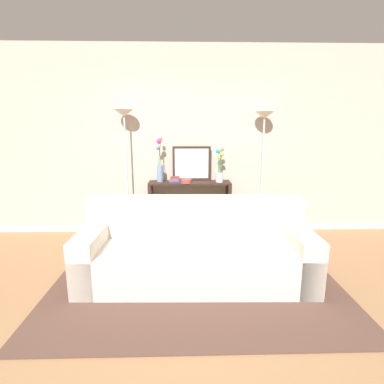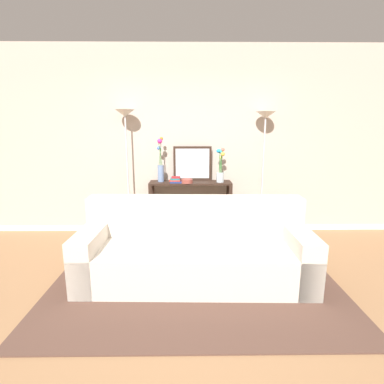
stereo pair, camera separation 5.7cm
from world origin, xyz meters
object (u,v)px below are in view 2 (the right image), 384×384
Objects in this scene: wall_mirror at (192,163)px; book_row_under_console at (171,231)px; vase_tall_flowers at (161,166)px; vase_short_flowers at (221,168)px; fruit_bowl at (187,181)px; couch at (195,252)px; book_stack at (176,180)px; floor_lamp_right at (264,140)px; console_table at (190,199)px; floor_lamp_left at (126,138)px.

wall_mirror is 1.50× the size of book_row_under_console.
vase_short_flowers is at bearing -2.39° from vase_tall_flowers.
vase_tall_flowers reaches higher than fruit_bowl.
fruit_bowl reaches higher than couch.
book_stack reaches higher than couch.
wall_mirror reaches higher than book_row_under_console.
vase_tall_flowers reaches higher than book_row_under_console.
floor_lamp_right reaches higher than vase_tall_flowers.
console_table is at bearing 0.00° from book_row_under_console.
book_row_under_console is (-1.40, -0.01, -1.43)m from floor_lamp_right.
floor_lamp_left reaches higher than fruit_bowl.
floor_lamp_left is 1.01× the size of floor_lamp_right.
book_stack is 0.48× the size of book_row_under_console.
book_row_under_console is (0.14, -0.02, -1.04)m from vase_tall_flowers.
vase_tall_flowers is at bearing 1.19° from floor_lamp_left.
console_table is 2.42× the size of vase_short_flowers.
vase_short_flowers is at bearing -19.58° from wall_mirror.
couch is 2.09m from floor_lamp_right.
console_table is at bearing 16.53° from book_stack.
vase_short_flowers is 1.31× the size of book_row_under_console.
console_table is 0.66× the size of floor_lamp_right.
book_stack is at bearing 171.05° from fruit_bowl.
wall_mirror is at bearing 160.42° from vase_short_flowers.
console_table is at bearing 59.36° from fruit_bowl.
vase_short_flowers is at bearing 72.96° from couch.
couch is at bearing -127.67° from floor_lamp_right.
console_table is at bearing -179.57° from floor_lamp_right.
vase_tall_flowers is at bearing -166.98° from wall_mirror.
floor_lamp_right reaches higher than vase_short_flowers.
couch is 2.01× the size of console_table.
couch is 3.73× the size of vase_tall_flowers.
console_table is 0.39m from book_stack.
floor_lamp_right is 1.13m from wall_mirror.
floor_lamp_right is 1.60m from vase_tall_flowers.
floor_lamp_left is 0.95m from book_stack.
wall_mirror is 0.39m from book_stack.
vase_tall_flowers is (-0.48, -0.11, -0.02)m from wall_mirror.
floor_lamp_right is at bearing 52.33° from couch.
floor_lamp_left reaches higher than book_stack.
book_stack is at bearing -20.26° from vase_tall_flowers.
floor_lamp_right is at bearing -6.53° from wall_mirror.
couch is at bearing -75.73° from book_row_under_console.
console_table is 0.69m from vase_tall_flowers.
fruit_bowl is (-0.05, -0.09, 0.31)m from console_table.
floor_lamp_right is 9.95× the size of book_stack.
vase_tall_flowers is at bearing 172.69° from book_row_under_console.
console_table is at bearing -103.98° from wall_mirror.
fruit_bowl is at bearing -171.80° from vase_short_flowers.
book_row_under_console is (-0.25, 0.09, -0.83)m from fruit_bowl.
fruit_bowl is at bearing -175.02° from floor_lamp_right.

